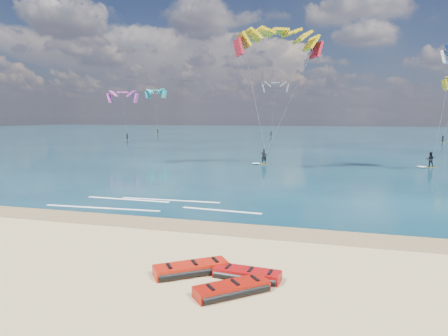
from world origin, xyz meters
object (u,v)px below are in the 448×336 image
Objects in this scene: packed_kite_right at (232,294)px; kitesurfer_main at (271,91)px; packed_kite_left at (191,274)px; packed_kite_mid at (247,278)px.

kitesurfer_main reaches higher than packed_kite_right.
packed_kite_mid is at bearing -33.20° from packed_kite_left.
kitesurfer_main is (-3.68, 30.23, 7.95)m from packed_kite_right.
kitesurfer_main reaches higher than packed_kite_mid.
packed_kite_mid is at bearing -114.73° from kitesurfer_main.
packed_kite_right is (-0.19, -1.25, 0.00)m from packed_kite_mid.
kitesurfer_main is (-3.88, 28.98, 7.95)m from packed_kite_mid.
packed_kite_left is 30.22m from kitesurfer_main.
kitesurfer_main is (-1.95, 29.09, 7.95)m from packed_kite_left.
packed_kite_left is 2.07m from packed_kite_right.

